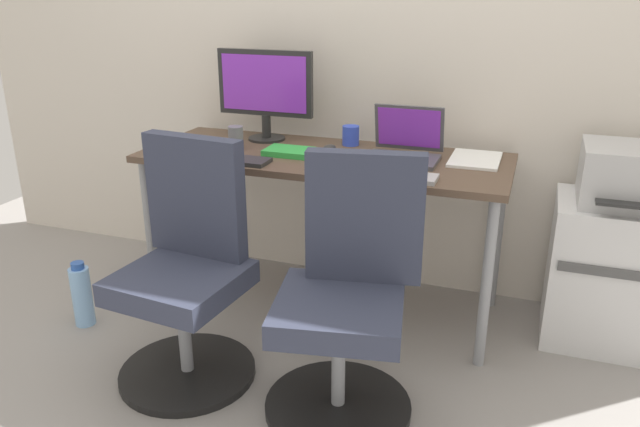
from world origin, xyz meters
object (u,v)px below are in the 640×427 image
object	(u,v)px
office_chair_left	(187,274)
water_bottle_on_floor	(82,295)
desktop_monitor	(265,89)
coffee_mug	(351,136)
side_cabinet	(613,273)
open_laptop	(405,146)
office_chair_right	(348,301)
printer	(630,176)

from	to	relation	value
office_chair_left	water_bottle_on_floor	bearing A→B (deg)	168.54
desktop_monitor	coffee_mug	bearing A→B (deg)	4.94
side_cabinet	desktop_monitor	distance (m)	1.77
open_laptop	coffee_mug	world-z (taller)	open_laptop
office_chair_right	desktop_monitor	bearing A→B (deg)	128.77
open_laptop	coffee_mug	size ratio (longest dim) A/B	3.37
office_chair_left	desktop_monitor	size ratio (longest dim) A/B	1.96
water_bottle_on_floor	open_laptop	size ratio (longest dim) A/B	1.00
side_cabinet	coffee_mug	xyz separation A→B (m)	(-1.21, 0.09, 0.49)
coffee_mug	office_chair_right	bearing A→B (deg)	-73.34
printer	coffee_mug	xyz separation A→B (m)	(-1.21, 0.09, 0.05)
office_chair_right	open_laptop	size ratio (longest dim) A/B	3.03
side_cabinet	open_laptop	world-z (taller)	open_laptop
side_cabinet	water_bottle_on_floor	size ratio (longest dim) A/B	2.04
office_chair_right	side_cabinet	size ratio (longest dim) A/B	1.49
office_chair_left	open_laptop	xyz separation A→B (m)	(0.68, 0.74, 0.39)
coffee_mug	open_laptop	bearing A→B (deg)	-27.41
side_cabinet	printer	bearing A→B (deg)	-90.00
water_bottle_on_floor	open_laptop	xyz separation A→B (m)	(1.33, 0.61, 0.66)
office_chair_right	coffee_mug	xyz separation A→B (m)	(-0.27, 0.89, 0.38)
desktop_monitor	open_laptop	xyz separation A→B (m)	(0.71, -0.12, -0.20)
office_chair_right	side_cabinet	distance (m)	1.24
open_laptop	water_bottle_on_floor	bearing A→B (deg)	-155.37
printer	office_chair_left	bearing A→B (deg)	-153.20
side_cabinet	office_chair_right	bearing A→B (deg)	-139.39
printer	coffee_mug	distance (m)	1.21
desktop_monitor	coffee_mug	size ratio (longest dim) A/B	5.22
office_chair_right	water_bottle_on_floor	bearing A→B (deg)	174.18
office_chair_right	printer	world-z (taller)	office_chair_right
printer	water_bottle_on_floor	xyz separation A→B (m)	(-2.24, -0.67, -0.60)
office_chair_left	desktop_monitor	bearing A→B (deg)	92.46
side_cabinet	open_laptop	size ratio (longest dim) A/B	2.04
side_cabinet	open_laptop	xyz separation A→B (m)	(-0.92, -0.06, 0.49)
side_cabinet	coffee_mug	world-z (taller)	coffee_mug
office_chair_left	printer	world-z (taller)	office_chair_left
printer	water_bottle_on_floor	bearing A→B (deg)	-163.33
open_laptop	coffee_mug	bearing A→B (deg)	152.59
office_chair_left	side_cabinet	bearing A→B (deg)	26.83
water_bottle_on_floor	desktop_monitor	bearing A→B (deg)	49.67
office_chair_right	desktop_monitor	xyz separation A→B (m)	(-0.69, 0.86, 0.58)
side_cabinet	coffee_mug	bearing A→B (deg)	175.84
side_cabinet	desktop_monitor	world-z (taller)	desktop_monitor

